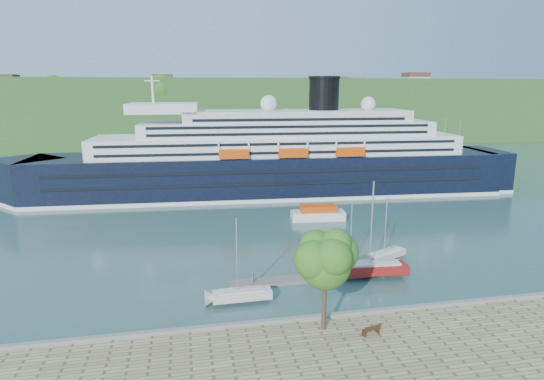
{
  "coord_description": "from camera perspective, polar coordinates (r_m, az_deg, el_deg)",
  "views": [
    {
      "loc": [
        -13.59,
        -35.28,
        20.89
      ],
      "look_at": [
        -0.87,
        30.0,
        5.8
      ],
      "focal_mm": 30.0,
      "sensor_mm": 36.0,
      "label": 1
    }
  ],
  "objects": [
    {
      "name": "ground",
      "position": [
        43.19,
        9.15,
        -16.31
      ],
      "size": [
        400.0,
        400.0,
        0.0
      ],
      "primitive_type": "plane",
      "color": "#2F5450",
      "rests_on": "ground"
    },
    {
      "name": "sailboat_white_near",
      "position": [
        44.81,
        -3.84,
        -9.15
      ],
      "size": [
        6.5,
        1.93,
        8.35
      ],
      "primitive_type": null,
      "rotation": [
        0.0,
        0.0,
        0.02
      ],
      "color": "silver",
      "rests_on": "ground"
    },
    {
      "name": "sailboat_red",
      "position": [
        52.55,
        10.3,
        -6.13
      ],
      "size": [
        6.29,
        1.88,
        8.07
      ],
      "primitive_type": null,
      "rotation": [
        0.0,
        0.0,
        -0.02
      ],
      "color": "maroon",
      "rests_on": "ground"
    },
    {
      "name": "tender_launch",
      "position": [
        73.55,
        5.79,
        -2.81
      ],
      "size": [
        8.91,
        3.78,
        2.39
      ],
      "primitive_type": null,
      "rotation": [
        0.0,
        0.0,
        -0.1
      ],
      "color": "#CF440C",
      "rests_on": "ground"
    },
    {
      "name": "promenade_tree",
      "position": [
        38.16,
        6.65,
        -10.67
      ],
      "size": [
        5.74,
        5.74,
        9.51
      ],
      "primitive_type": null,
      "color": "#2B6119",
      "rests_on": "promenade"
    },
    {
      "name": "quay_coping",
      "position": [
        42.48,
        9.31,
        -15.08
      ],
      "size": [
        220.0,
        0.5,
        0.3
      ],
      "primitive_type": "cube",
      "color": "slate",
      "rests_on": "promenade"
    },
    {
      "name": "cruise_ship",
      "position": [
        88.95,
        -0.39,
        6.73
      ],
      "size": [
        103.22,
        20.8,
        23.02
      ],
      "primitive_type": null,
      "rotation": [
        0.0,
        0.0,
        -0.06
      ],
      "color": "black",
      "rests_on": "ground"
    },
    {
      "name": "far_hillside",
      "position": [
        181.01,
        -6.81,
        9.88
      ],
      "size": [
        400.0,
        50.0,
        24.0
      ],
      "primitive_type": "cube",
      "color": "#306026",
      "rests_on": "ground"
    },
    {
      "name": "sailboat_white_far",
      "position": [
        56.99,
        14.32,
        -4.89
      ],
      "size": [
        6.3,
        4.18,
        7.95
      ],
      "primitive_type": null,
      "rotation": [
        0.0,
        0.0,
        0.44
      ],
      "color": "silver",
      "rests_on": "ground"
    },
    {
      "name": "sailboat_extra",
      "position": [
        51.41,
        12.95,
        -5.24
      ],
      "size": [
        8.33,
        3.0,
        10.54
      ],
      "primitive_type": null,
      "rotation": [
        0.0,
        0.0,
        -0.09
      ],
      "color": "maroon",
      "rests_on": "ground"
    },
    {
      "name": "park_bench",
      "position": [
        39.8,
        12.29,
        -16.68
      ],
      "size": [
        1.68,
        0.99,
        1.01
      ],
      "primitive_type": null,
      "rotation": [
        0.0,
        0.0,
        0.23
      ],
      "color": "#492615",
      "rests_on": "promenade"
    },
    {
      "name": "floating_pontoon",
      "position": [
        51.26,
        3.65,
        -11.07
      ],
      "size": [
        16.24,
        2.57,
        0.36
      ],
      "primitive_type": null,
      "rotation": [
        0.0,
        0.0,
        0.04
      ],
      "color": "gray",
      "rests_on": "ground"
    }
  ]
}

